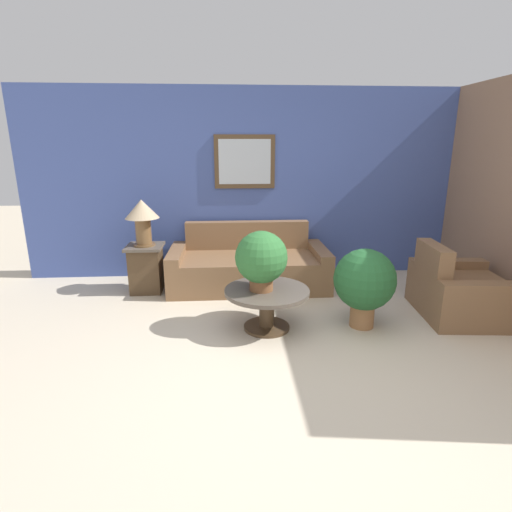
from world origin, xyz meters
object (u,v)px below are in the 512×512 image
side_table (146,268)px  potted_plant_floor (364,282)px  armchair (459,292)px  potted_plant_on_table (261,259)px  coffee_table (267,300)px  couch_main (249,266)px  table_lamp (142,215)px

side_table → potted_plant_floor: potted_plant_floor is taller
armchair → potted_plant_on_table: 2.28m
armchair → potted_plant_floor: size_ratio=1.31×
coffee_table → potted_plant_floor: potted_plant_floor is taller
potted_plant_on_table → armchair: bearing=5.4°
couch_main → potted_plant_on_table: size_ratio=3.43×
potted_plant_on_table → coffee_table: bearing=7.8°
potted_plant_on_table → potted_plant_floor: 1.09m
table_lamp → potted_plant_floor: bearing=-26.4°
armchair → potted_plant_on_table: potted_plant_on_table is taller
couch_main → potted_plant_on_table: 1.43m
armchair → potted_plant_floor: bearing=105.7°
couch_main → coffee_table: size_ratio=2.40×
side_table → potted_plant_on_table: size_ratio=1.01×
couch_main → side_table: couch_main is taller
armchair → potted_plant_on_table: size_ratio=1.81×
armchair → table_lamp: size_ratio=1.88×
coffee_table → potted_plant_on_table: (-0.06, -0.01, 0.45)m
coffee_table → couch_main: bearing=95.2°
couch_main → armchair: (2.28, -1.13, 0.00)m
armchair → side_table: bearing=79.7°
couch_main → armchair: 2.55m
table_lamp → potted_plant_on_table: (1.39, -1.21, -0.24)m
potted_plant_floor → armchair: bearing=10.4°
couch_main → table_lamp: table_lamp is taller
armchair → table_lamp: 3.82m
side_table → potted_plant_on_table: bearing=-41.1°
couch_main → table_lamp: 1.52m
coffee_table → potted_plant_floor: bearing=-0.7°
armchair → coffee_table: (-2.16, -0.20, 0.05)m
couch_main → potted_plant_floor: bearing=-50.2°
potted_plant_floor → side_table: bearing=153.6°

